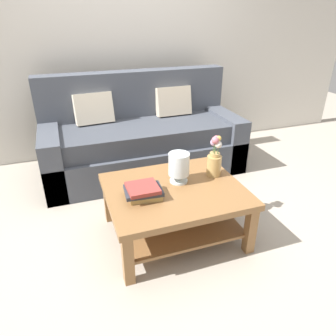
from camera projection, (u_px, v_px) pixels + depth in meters
ground_plane at (172, 212)px, 2.84m from camera, size 10.00×10.00×0.00m
back_wall at (124, 39)px, 3.62m from camera, size 6.40×0.12×2.70m
couch at (142, 139)px, 3.48m from camera, size 2.13×0.90×1.06m
coffee_table at (174, 201)px, 2.42m from camera, size 1.03×0.86×0.44m
book_stack_main at (144, 191)px, 2.24m from camera, size 0.28×0.24×0.09m
glass_hurricane_vase at (179, 165)px, 2.40m from camera, size 0.16×0.16×0.24m
flower_pitcher at (214, 160)px, 2.50m from camera, size 0.12×0.12×0.35m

